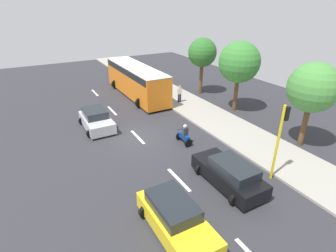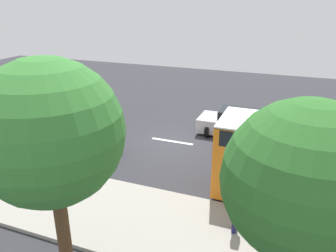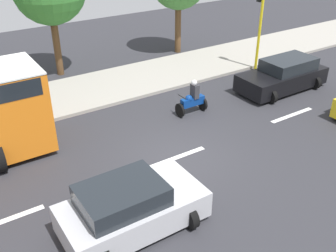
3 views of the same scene
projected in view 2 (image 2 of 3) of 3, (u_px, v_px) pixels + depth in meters
ground_plane at (172, 142)px, 18.34m from camera, size 40.00×60.00×0.10m
sidewalk at (105, 211)px, 12.21m from camera, size 4.00×60.00×0.15m
lane_stripe_far_north at (6, 115)px, 22.38m from camera, size 0.20×2.40×0.01m
lane_stripe_north at (81, 127)px, 20.35m from camera, size 0.20×2.40×0.01m
lane_stripe_mid at (172, 141)px, 18.32m from camera, size 0.20×2.40×0.01m
lane_stripe_south at (286, 159)px, 16.28m from camera, size 0.20×2.40×0.01m
car_yellow_cab at (59, 102)px, 22.94m from camera, size 2.29×4.47×1.52m
car_black at (31, 124)px, 18.77m from camera, size 2.27×4.53×1.52m
car_silver at (235, 123)px, 18.97m from camera, size 2.34×3.96×1.52m
motorcycle at (108, 141)px, 16.74m from camera, size 0.60×1.30×1.53m
pedestrian_near_signal at (236, 207)px, 10.73m from camera, size 0.40×0.24×1.69m
street_tree_center at (50, 134)px, 7.79m from camera, size 3.58×3.58×6.24m
street_tree_north at (304, 183)px, 5.83m from camera, size 2.95×2.95×5.88m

